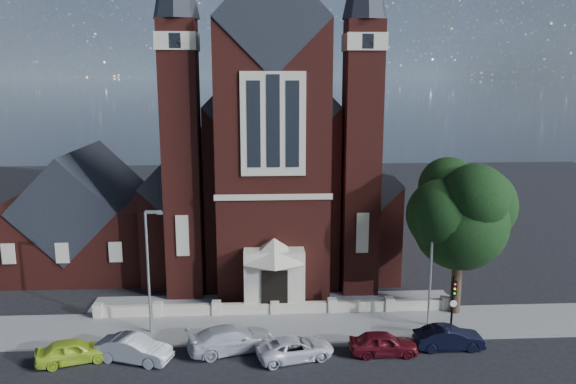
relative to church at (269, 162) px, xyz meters
name	(u,v)px	position (x,y,z in m)	size (l,w,h in m)	color
ground	(272,273)	(0.00, -7.94, -8.19)	(120.00, 120.00, 0.00)	black
pavement_strip	(276,327)	(0.00, -18.44, -8.19)	(60.00, 5.00, 0.12)	slate
forecourt_paving	(274,303)	(0.00, -14.44, -8.19)	(26.00, 3.00, 0.14)	slate
forecourt_wall	(275,314)	(0.00, -16.44, -8.19)	(24.00, 0.40, 0.90)	beige
church	(269,162)	(0.00, 0.00, 0.00)	(20.01, 34.90, 29.20)	#4B1A14
parish_hall	(85,220)	(-16.00, -4.94, -4.17)	(12.00, 12.20, 10.24)	#4B1A14
street_tree	(464,217)	(12.60, -17.23, -1.23)	(6.40, 6.60, 10.70)	black
street_lamp_left	(149,265)	(-7.91, -18.94, -3.59)	(1.16, 0.22, 8.09)	gray
street_lamp_right	(433,260)	(10.09, -18.94, -3.59)	(1.16, 0.22, 8.09)	gray
traffic_signal	(453,299)	(11.00, -20.52, -5.60)	(0.28, 0.42, 4.00)	black
car_lime_van	(73,351)	(-11.80, -22.42, -7.49)	(1.63, 4.06, 1.38)	#B1D22A
car_silver_a	(134,349)	(-8.32, -22.45, -7.46)	(1.54, 4.41, 1.45)	#9EA1A6
car_silver_b	(232,339)	(-2.74, -21.55, -7.42)	(2.14, 5.26, 1.53)	silver
car_white_suv	(295,348)	(0.99, -22.69, -7.56)	(2.09, 4.53, 1.26)	silver
car_dark_red	(383,343)	(6.23, -22.48, -7.50)	(1.63, 4.05, 1.38)	#530E16
car_navy	(449,338)	(10.35, -21.98, -7.50)	(1.45, 4.15, 1.37)	black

